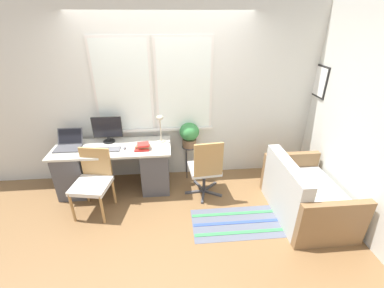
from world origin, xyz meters
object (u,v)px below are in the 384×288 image
Objects in this scene: laptop at (69,144)px; plant_stand at (189,150)px; mouse at (124,148)px; couch_loveseat at (304,196)px; office_chair_swivel at (206,168)px; potted_plant at (189,134)px; monitor at (107,129)px; keyboard at (108,150)px; desk_lamp at (160,123)px; book_stack at (143,147)px; desk_chair_wooden at (93,180)px.

plant_stand is (1.76, 0.21, -0.30)m from laptop.
mouse is 1.05m from plant_stand.
office_chair_swivel is at bearing 68.09° from couch_loveseat.
couch_loveseat is (1.25, -0.50, -0.20)m from office_chair_swivel.
couch_loveseat is at bearing -36.44° from potted_plant.
couch_loveseat is 2.22× the size of plant_stand.
laptop is 1.78m from potted_plant.
monitor reaches higher than plant_stand.
mouse is at bearing -16.38° from office_chair_swivel.
keyboard is at bearing -175.96° from mouse.
potted_plant is at bearing 16.80° from keyboard.
couch_loveseat is at bearing -25.93° from desk_lamp.
book_stack is at bearing -16.88° from office_chair_swivel.
keyboard is 1.25m from potted_plant.
desk_chair_wooden reaches higher than keyboard.
mouse is 0.08× the size of desk_chair_wooden.
mouse is at bearing -160.28° from potted_plant.
potted_plant is at bearing 18.89° from desk_lamp.
potted_plant is at bearing -77.10° from office_chair_swivel.
couch_loveseat reaches higher than mouse.
desk_lamp is 0.34× the size of couch_loveseat.
desk_lamp is (0.75, 0.21, 0.29)m from keyboard.
couch_loveseat is (2.66, -0.98, -0.66)m from monitor.
keyboard is 0.40× the size of desk_chair_wooden.
office_chair_swivel is (0.63, -0.41, -0.55)m from desk_lamp.
monitor is 1.23× the size of keyboard.
monitor reaches higher than book_stack.
office_chair_swivel is 0.66m from potted_plant.
mouse is 0.07× the size of office_chair_swivel.
mouse reaches higher than keyboard.
monitor reaches higher than keyboard.
mouse is 0.61m from desk_chair_wooden.
desk_chair_wooden is at bearing -147.83° from desk_lamp.
desk_lamp is (0.52, 0.19, 0.28)m from mouse.
keyboard is 0.63× the size of plant_stand.
monitor is 0.41m from mouse.
laptop is at bearing 170.91° from book_stack.
keyboard is at bearing -14.34° from laptop.
keyboard is at bearing -84.21° from monitor.
book_stack reaches higher than keyboard.
mouse is (0.23, 0.02, 0.01)m from keyboard.
book_stack is 0.79m from potted_plant.
mouse is at bearing -159.59° from desk_lamp.
desk_lamp is at bearing 42.55° from desk_chair_wooden.
desk_lamp is (1.32, 0.06, 0.24)m from laptop.
mouse is 0.05× the size of couch_loveseat.
desk_chair_wooden is (-0.16, -0.36, -0.26)m from keyboard.
laptop is 0.64× the size of plant_stand.
keyboard is at bearing -163.20° from potted_plant.
plant_stand is (-1.44, 1.07, 0.21)m from couch_loveseat.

